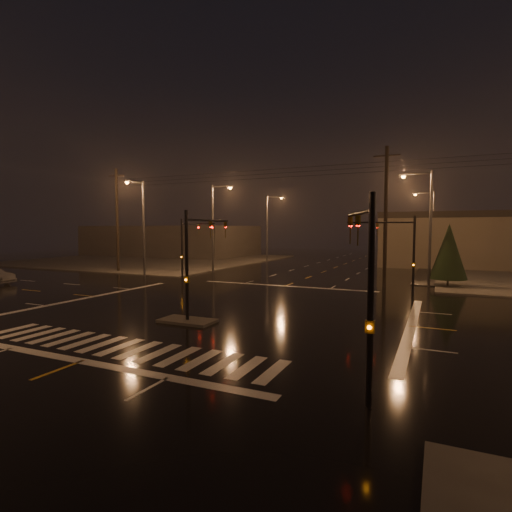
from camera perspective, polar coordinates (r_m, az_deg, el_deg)
The scene contains 19 objects.
ground at distance 25.36m, azimuth -4.62°, elevation -7.51°, with size 140.00×140.00×0.00m, color black.
sidewalk_nw at distance 66.88m, azimuth -14.57°, elevation -0.50°, with size 36.00×36.00×0.12m, color #403E39.
median_island at distance 22.02m, azimuth -9.77°, elevation -9.10°, with size 3.00×1.60×0.15m, color #403E39.
crosswalk at distance 18.26m, azimuth -18.85°, elevation -12.20°, with size 15.00×2.60×0.01m, color beige.
stop_bar_near at distance 16.94m, azimuth -23.64°, elevation -13.59°, with size 16.00×0.50×0.01m, color beige.
stop_bar_far at distance 35.23m, azimuth 4.17°, elevation -4.29°, with size 16.00×0.50×0.01m, color beige.
commercial_block at distance 79.28m, azimuth -11.93°, elevation 2.18°, with size 30.00×18.00×5.60m, color #3A3533.
signal_mast_median at distance 22.27m, azimuth -8.53°, elevation 0.62°, with size 0.25×4.59×6.00m.
signal_mast_ne at distance 31.96m, azimuth 19.81°, elevation 1.47°, with size 4.84×1.86×6.00m.
signal_mast_nw at distance 38.51m, azimuth -9.64°, elevation 2.01°, with size 4.84×1.86×6.00m.
signal_mast_se at distance 12.16m, azimuth 15.36°, elevation -2.33°, with size 1.55×3.87×6.00m.
streetlight_1 at distance 46.05m, azimuth -5.89°, elevation 4.84°, with size 2.77×0.32×10.00m.
streetlight_2 at distance 60.39m, azimuth 1.86°, elevation 4.62°, with size 2.77×0.32×10.00m.
streetlight_3 at distance 37.71m, azimuth 23.20°, elevation 4.78°, with size 2.77×0.32×10.00m.
streetlight_4 at distance 57.71m, azimuth 23.70°, elevation 4.33°, with size 2.77×0.32×10.00m.
streetlight_5 at distance 43.29m, azimuth -16.04°, elevation 4.78°, with size 0.32×2.77×10.00m.
utility_pole_0 at distance 49.41m, azimuth -19.22°, elevation 4.96°, with size 2.20×0.32×12.00m.
utility_pole_1 at distance 35.95m, azimuth 18.03°, elevation 5.48°, with size 2.20×0.32×12.00m.
conifer_0 at distance 38.08m, azimuth 25.82°, elevation 0.60°, with size 3.05×3.05×5.47m.
Camera 1 is at (12.15, -21.69, 4.99)m, focal length 28.00 mm.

